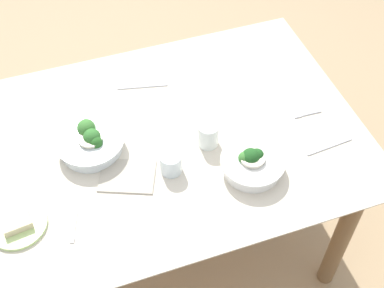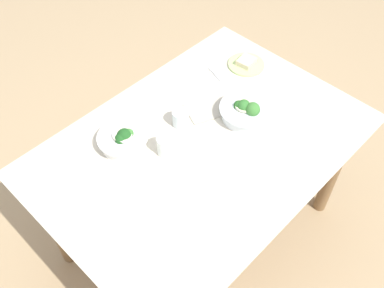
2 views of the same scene
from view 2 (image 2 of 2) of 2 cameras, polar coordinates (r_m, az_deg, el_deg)
ground_plane at (r=2.54m, az=1.01°, el=-11.03°), size 6.00×6.00×0.00m
dining_table at (r=2.00m, az=1.26°, el=-2.00°), size 1.42×1.00×0.75m
broccoli_bowl_far at (r=1.91m, az=-8.84°, el=0.57°), size 0.22×0.22×0.09m
broccoli_bowl_near at (r=2.01m, az=6.93°, el=4.21°), size 0.24×0.24×0.11m
bread_side_plate at (r=2.30m, az=6.99°, el=10.23°), size 0.18×0.18×0.04m
water_glass_center at (r=1.86m, az=-3.42°, el=-0.18°), size 0.07×0.07×0.09m
water_glass_side at (r=1.97m, az=-1.48°, el=3.35°), size 0.07×0.07×0.08m
fork_by_far_bowl at (r=2.24m, az=2.89°, el=9.01°), size 0.04×0.11×0.00m
fork_by_near_bowl at (r=1.76m, az=-12.55°, el=-8.30°), size 0.11×0.02×0.00m
table_knife_left at (r=1.82m, az=7.78°, el=-4.48°), size 0.19×0.05×0.00m
table_knife_right at (r=1.85m, az=-15.80°, el=-5.23°), size 0.19×0.03×0.00m
napkin_folded_upper at (r=2.06m, az=1.91°, el=4.49°), size 0.22×0.20×0.01m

